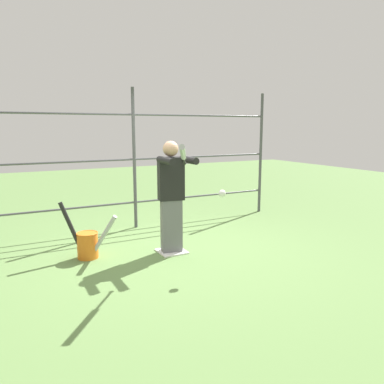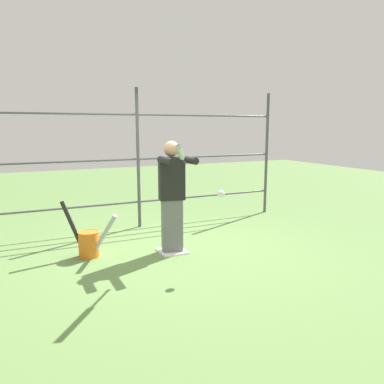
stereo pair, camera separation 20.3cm
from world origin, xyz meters
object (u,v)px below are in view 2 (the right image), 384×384
at_px(batter, 172,193).
at_px(baseball_bat_swinging, 181,154).
at_px(bat_bucket, 89,242).
at_px(softball_in_flight, 221,194).

xyz_separation_m(batter, baseball_bat_swinging, (0.26, 0.90, 0.64)).
height_order(batter, baseball_bat_swinging, baseball_bat_swinging).
distance_m(batter, bat_bucket, 1.40).
height_order(batter, softball_in_flight, batter).
bearing_deg(bat_bucket, baseball_bat_swinging, 126.62).
bearing_deg(softball_in_flight, bat_bucket, -38.76).
distance_m(softball_in_flight, bat_bucket, 2.08).
height_order(baseball_bat_swinging, bat_bucket, baseball_bat_swinging).
relative_size(batter, softball_in_flight, 17.38).
height_order(baseball_bat_swinging, softball_in_flight, baseball_bat_swinging).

